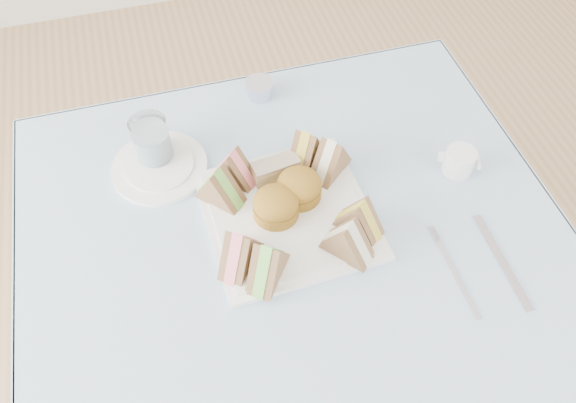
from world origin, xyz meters
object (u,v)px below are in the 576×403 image
object	(u,v)px
serving_plate	(288,215)
creamer_jug	(459,161)
table	(300,340)
water_glass	(152,141)

from	to	relation	value
serving_plate	creamer_jug	distance (m)	0.36
table	water_glass	xyz separation A→B (m)	(-0.22, 0.31, 0.43)
water_glass	table	bearing A→B (deg)	-54.40
serving_plate	water_glass	distance (m)	0.31
table	creamer_jug	xyz separation A→B (m)	(0.36, 0.12, 0.40)
table	creamer_jug	bearing A→B (deg)	17.89
serving_plate	creamer_jug	xyz separation A→B (m)	(0.36, 0.02, 0.02)
table	serving_plate	world-z (taller)	serving_plate
water_glass	creamer_jug	size ratio (longest dim) A/B	1.79
table	creamer_jug	world-z (taller)	creamer_jug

